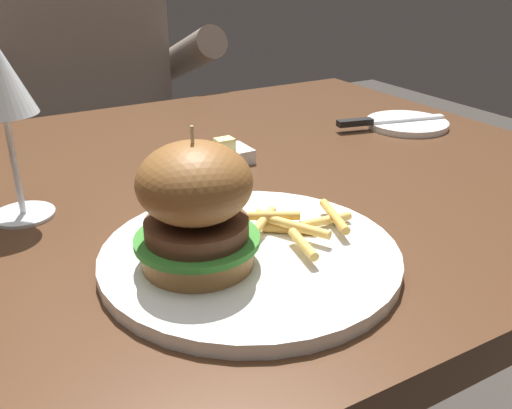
{
  "coord_description": "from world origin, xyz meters",
  "views": [
    {
      "loc": [
        -0.23,
        -0.63,
        1.02
      ],
      "look_at": [
        0.02,
        -0.19,
        0.78
      ],
      "focal_mm": 40.0,
      "sensor_mm": 36.0,
      "label": 1
    }
  ],
  "objects": [
    {
      "name": "butter_dish",
      "position": [
        0.11,
        0.04,
        0.75
      ],
      "size": [
        0.07,
        0.05,
        0.04
      ],
      "color": "white",
      "rests_on": "dining_table"
    },
    {
      "name": "main_plate",
      "position": [
        0.0,
        -0.22,
        0.75
      ],
      "size": [
        0.29,
        0.29,
        0.01
      ],
      "primitive_type": "cylinder",
      "color": "white",
      "rests_on": "dining_table"
    },
    {
      "name": "fries_pile",
      "position": [
        0.06,
        -0.21,
        0.76
      ],
      "size": [
        0.12,
        0.12,
        0.02
      ],
      "color": "gold",
      "rests_on": "main_plate"
    },
    {
      "name": "dining_table",
      "position": [
        0.0,
        0.0,
        0.64
      ],
      "size": [
        1.16,
        0.83,
        0.74
      ],
      "color": "#472B19",
      "rests_on": "ground"
    },
    {
      "name": "diner_person",
      "position": [
        0.07,
        0.69,
        0.56
      ],
      "size": [
        0.51,
        0.36,
        1.18
      ],
      "color": "#282833",
      "rests_on": "ground"
    },
    {
      "name": "burger_sandwich",
      "position": [
        -0.05,
        -0.22,
        0.81
      ],
      "size": [
        0.11,
        0.11,
        0.13
      ],
      "color": "#9E6B38",
      "rests_on": "main_plate"
    },
    {
      "name": "table_knife",
      "position": [
        0.4,
        0.06,
        0.75
      ],
      "size": [
        0.19,
        0.06,
        0.01
      ],
      "color": "silver",
      "rests_on": "bread_plate"
    },
    {
      "name": "bread_plate",
      "position": [
        0.45,
        0.04,
        0.74
      ],
      "size": [
        0.14,
        0.14,
        0.01
      ],
      "primitive_type": "cylinder",
      "color": "white",
      "rests_on": "dining_table"
    }
  ]
}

